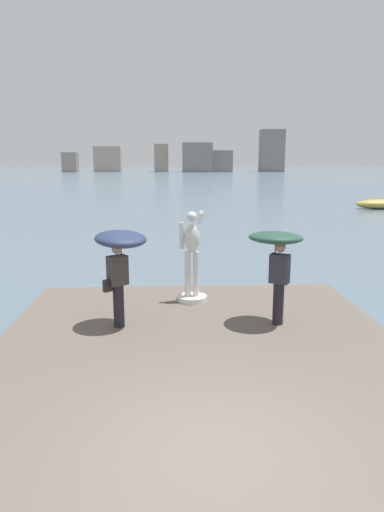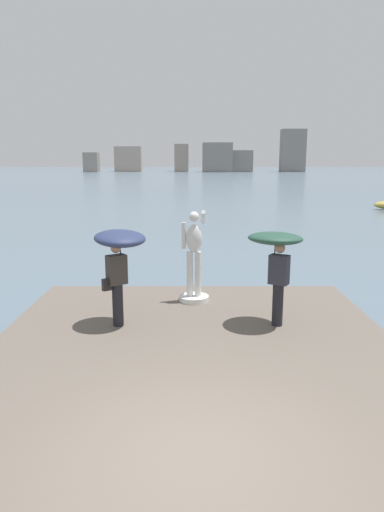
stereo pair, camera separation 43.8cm
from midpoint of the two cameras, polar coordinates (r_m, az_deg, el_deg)
ground_plane at (r=44.92m, az=0.12°, el=7.11°), size 400.00×400.00×0.00m
pier at (r=7.71m, az=1.79°, el=-15.47°), size 7.61×10.17×0.40m
statue_white_figure at (r=10.90m, az=1.18°, el=-0.98°), size 0.72×0.92×2.20m
onlooker_left at (r=9.27m, az=-7.95°, el=0.73°), size 1.46×1.47×1.99m
onlooker_right at (r=9.38m, az=11.56°, el=0.73°), size 1.51×1.52×1.94m
distant_skyline at (r=149.39m, az=2.25°, el=12.23°), size 70.05×12.74×13.25m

